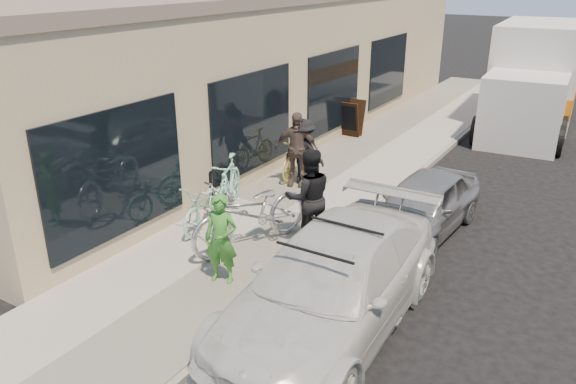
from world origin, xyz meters
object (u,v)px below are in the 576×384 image
at_px(sedan_white, 332,284).
at_px(bike_rack, 217,184).
at_px(bystander_a, 304,152).
at_px(man_standing, 309,197).
at_px(bystander_b, 296,149).
at_px(tandem_bike, 252,213).
at_px(cruiser_bike_b, 207,204).
at_px(cruiser_bike_c, 299,157).
at_px(sandwich_board, 351,118).
at_px(moving_truck, 534,82).
at_px(sedan_silver, 424,205).
at_px(cruiser_bike_a, 229,184).
at_px(woman_rider, 221,239).

bearing_deg(sedan_white, bike_rack, 148.11).
bearing_deg(bystander_a, man_standing, 121.07).
xyz_separation_m(man_standing, bystander_b, (-1.68, 2.41, -0.03)).
xyz_separation_m(tandem_bike, cruiser_bike_b, (-1.24, 0.26, -0.20)).
relative_size(cruiser_bike_c, bystander_b, 0.93).
relative_size(sandwich_board, bystander_b, 0.61).
bearing_deg(cruiser_bike_b, tandem_bike, -23.29).
relative_size(tandem_bike, bystander_a, 1.61).
relative_size(man_standing, bystander_b, 1.04).
height_order(man_standing, cruiser_bike_b, man_standing).
bearing_deg(moving_truck, cruiser_bike_c, -117.43).
bearing_deg(sandwich_board, bike_rack, -88.27).
xyz_separation_m(cruiser_bike_b, bystander_a, (0.43, 2.98, 0.31)).
distance_m(tandem_bike, cruiser_bike_b, 1.29).
xyz_separation_m(sedan_white, sedan_silver, (0.07, 3.72, -0.13)).
bearing_deg(sandwich_board, tandem_bike, -76.72).
relative_size(bike_rack, cruiser_bike_a, 0.51).
distance_m(sedan_white, tandem_bike, 2.56).
height_order(sandwich_board, tandem_bike, tandem_bike).
distance_m(cruiser_bike_b, bystander_b, 2.84).
height_order(tandem_bike, bystander_a, bystander_a).
distance_m(man_standing, bystander_a, 3.05).
bearing_deg(moving_truck, bike_rack, -113.98).
xyz_separation_m(tandem_bike, woman_rider, (0.27, -1.22, 0.09)).
xyz_separation_m(man_standing, cruiser_bike_b, (-2.02, -0.38, -0.44)).
bearing_deg(bystander_b, sedan_silver, -27.86).
xyz_separation_m(sedan_white, tandem_bike, (-2.22, 1.26, 0.09)).
distance_m(tandem_bike, man_standing, 1.04).
bearing_deg(moving_truck, man_standing, -102.66).
relative_size(sedan_silver, bystander_b, 1.98).
relative_size(sedan_silver, man_standing, 1.90).
xyz_separation_m(sandwich_board, tandem_bike, (1.61, -7.43, 0.11)).
relative_size(cruiser_bike_a, cruiser_bike_b, 1.07).
xyz_separation_m(cruiser_bike_a, cruiser_bike_b, (0.12, -0.88, -0.10)).
xyz_separation_m(sedan_silver, tandem_bike, (-2.29, -2.46, 0.22)).
distance_m(sedan_silver, man_standing, 2.42).
bearing_deg(tandem_bike, bike_rack, 167.26).
height_order(sedan_white, moving_truck, moving_truck).
relative_size(sedan_silver, tandem_bike, 1.38).
bearing_deg(moving_truck, bystander_a, -114.67).
relative_size(sedan_white, cruiser_bike_a, 2.67).
height_order(bike_rack, bystander_a, bystander_a).
distance_m(man_standing, bystander_b, 2.94).
distance_m(moving_truck, woman_rider, 13.52).
bearing_deg(moving_truck, sedan_silver, -95.41).
height_order(sedan_white, woman_rider, woman_rider).
relative_size(woman_rider, bystander_a, 0.96).
distance_m(bystander_a, bystander_b, 0.23).
height_order(sandwich_board, moving_truck, moving_truck).
height_order(man_standing, bystander_b, man_standing).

